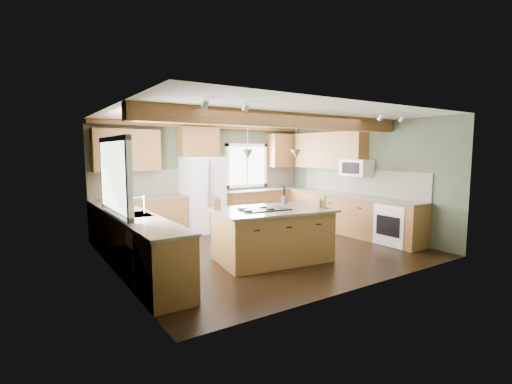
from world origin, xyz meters
TOP-DOWN VIEW (x-y plane):
  - floor at (0.00, 0.00)m, footprint 5.60×5.60m
  - ceiling at (0.00, 0.00)m, footprint 5.60×5.60m
  - wall_back at (0.00, 2.50)m, footprint 5.60×0.00m
  - wall_left at (-2.80, 0.00)m, footprint 0.00×5.00m
  - wall_right at (2.80, 0.00)m, footprint 0.00×5.00m
  - ceiling_beam at (0.00, -0.70)m, footprint 5.55×0.26m
  - soffit_trim at (0.00, 2.40)m, footprint 5.55×0.20m
  - backsplash_back at (0.00, 2.48)m, footprint 5.58×0.03m
  - backsplash_right at (2.78, 0.05)m, footprint 0.03×3.70m
  - base_cab_back_left at (-1.79, 2.20)m, footprint 2.02×0.60m
  - counter_back_left at (-1.79, 2.20)m, footprint 2.06×0.64m
  - base_cab_back_right at (1.49, 2.20)m, footprint 2.62×0.60m
  - counter_back_right at (1.49, 2.20)m, footprint 2.66×0.64m
  - base_cab_left at (-2.50, 0.05)m, footprint 0.60×3.70m
  - counter_left at (-2.50, 0.05)m, footprint 0.64×3.74m
  - base_cab_right at (2.50, 0.05)m, footprint 0.60×3.70m
  - counter_right at (2.50, 0.05)m, footprint 0.64×3.74m
  - upper_cab_back_left at (-1.99, 2.33)m, footprint 1.40×0.35m
  - upper_cab_over_fridge at (-0.30, 2.33)m, footprint 0.96×0.35m
  - upper_cab_right at (2.62, 0.90)m, footprint 0.35×2.20m
  - upper_cab_back_corner at (2.30, 2.33)m, footprint 0.90×0.35m
  - window_left at (-2.78, 0.05)m, footprint 0.04×1.60m
  - window_back at (1.15, 2.48)m, footprint 1.10×0.04m
  - sink at (-2.50, 0.05)m, footprint 0.50×0.65m
  - faucet at (-2.32, 0.05)m, footprint 0.02×0.02m
  - dishwasher at (-2.49, -1.25)m, footprint 0.60×0.60m
  - oven at (2.49, -1.25)m, footprint 0.60×0.72m
  - microwave at (2.58, -0.05)m, footprint 0.40×0.70m
  - pendant_left at (-0.76, -0.63)m, footprint 0.18×0.18m
  - pendant_right at (0.17, -0.76)m, footprint 0.18×0.18m
  - refrigerator at (-0.30, 2.12)m, footprint 0.90×0.74m
  - island at (-0.29, -0.70)m, footprint 2.03×1.40m
  - island_top at (-0.29, -0.70)m, footprint 2.17×1.55m
  - cooktop at (-0.45, -0.68)m, footprint 0.89×0.65m
  - knife_block at (-1.15, -0.27)m, footprint 0.14×0.13m
  - utensil_crock at (0.29, -0.30)m, footprint 0.12×0.12m
  - bottle_tray at (0.53, -1.09)m, footprint 0.25×0.25m

SIDE VIEW (x-z plane):
  - floor at x=0.00m, z-range 0.00..0.00m
  - dishwasher at x=-2.49m, z-range 0.01..0.85m
  - oven at x=2.49m, z-range 0.01..0.85m
  - base_cab_back_left at x=-1.79m, z-range 0.00..0.88m
  - base_cab_back_right at x=1.49m, z-range 0.00..0.88m
  - base_cab_left at x=-2.50m, z-range 0.00..0.88m
  - base_cab_right at x=2.50m, z-range 0.00..0.88m
  - island at x=-0.29m, z-range 0.00..0.88m
  - counter_back_left at x=-1.79m, z-range 0.88..0.92m
  - counter_back_right at x=1.49m, z-range 0.88..0.92m
  - counter_left at x=-2.50m, z-range 0.88..0.92m
  - counter_right at x=2.50m, z-range 0.88..0.92m
  - refrigerator at x=-0.30m, z-range 0.00..1.80m
  - island_top at x=-0.29m, z-range 0.88..0.92m
  - sink at x=-2.50m, z-range 0.89..0.92m
  - cooktop at x=-0.45m, z-range 0.92..0.94m
  - utensil_crock at x=0.29m, z-range 0.92..1.07m
  - knife_block at x=-1.15m, z-range 0.92..1.11m
  - bottle_tray at x=0.53m, z-range 0.92..1.12m
  - faucet at x=-2.32m, z-range 0.91..1.19m
  - backsplash_back at x=0.00m, z-range 0.92..1.50m
  - backsplash_right at x=2.78m, z-range 0.92..1.50m
  - wall_back at x=0.00m, z-range -1.50..4.10m
  - wall_left at x=-2.80m, z-range -1.20..3.80m
  - wall_right at x=2.80m, z-range -1.20..3.80m
  - window_back at x=1.15m, z-range 1.05..2.05m
  - window_left at x=-2.78m, z-range 1.02..2.08m
  - microwave at x=2.58m, z-range 1.36..1.74m
  - pendant_left at x=-0.76m, z-range 1.80..1.96m
  - pendant_right at x=0.17m, z-range 1.80..1.96m
  - upper_cab_back_left at x=-1.99m, z-range 1.50..2.40m
  - upper_cab_right at x=2.62m, z-range 1.50..2.40m
  - upper_cab_back_corner at x=2.30m, z-range 1.50..2.40m
  - upper_cab_over_fridge at x=-0.30m, z-range 1.80..2.50m
  - ceiling_beam at x=0.00m, z-range 2.34..2.60m
  - soffit_trim at x=0.00m, z-range 2.49..2.59m
  - ceiling at x=0.00m, z-range 2.60..2.60m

